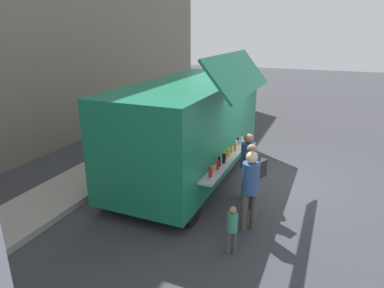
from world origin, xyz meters
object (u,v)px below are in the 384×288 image
at_px(customer_mid_with_backpack, 252,171).
at_px(trash_bin, 178,119).
at_px(customer_front_ordering, 248,160).
at_px(customer_rear_waiting, 250,184).
at_px(child_near_queue, 232,226).
at_px(food_truck_main, 190,126).

bearing_deg(customer_mid_with_backpack, trash_bin, -26.45).
xyz_separation_m(customer_front_ordering, customer_rear_waiting, (-1.41, -0.39, 0.04)).
relative_size(customer_mid_with_backpack, child_near_queue, 1.64).
bearing_deg(customer_rear_waiting, child_near_queue, 132.84).
relative_size(trash_bin, customer_rear_waiting, 0.57).
bearing_deg(trash_bin, customer_rear_waiting, -144.47).
bearing_deg(food_truck_main, customer_mid_with_backpack, -121.31).
distance_m(trash_bin, customer_mid_with_backpack, 7.12).
relative_size(food_truck_main, customer_mid_with_backpack, 3.70).
height_order(customer_front_ordering, child_near_queue, customer_front_ordering).
distance_m(customer_mid_with_backpack, customer_rear_waiting, 0.83).
xyz_separation_m(food_truck_main, trash_bin, (4.24, 2.32, -1.01)).
bearing_deg(child_near_queue, customer_mid_with_backpack, -33.60).
xyz_separation_m(customer_mid_with_backpack, customer_rear_waiting, (-0.81, -0.14, 0.05)).
bearing_deg(customer_rear_waiting, customer_mid_with_backpack, -30.92).
xyz_separation_m(trash_bin, customer_rear_waiting, (-6.38, -4.56, 0.56)).
bearing_deg(child_near_queue, food_truck_main, -0.31).
height_order(food_truck_main, trash_bin, food_truck_main).
bearing_deg(child_near_queue, customer_rear_waiting, -41.08).
distance_m(food_truck_main, child_near_queue, 3.87).
bearing_deg(trash_bin, customer_front_ordering, -139.99).
xyz_separation_m(food_truck_main, customer_rear_waiting, (-2.13, -2.23, -0.46)).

